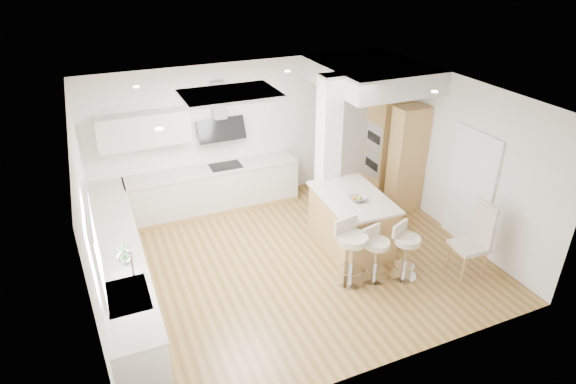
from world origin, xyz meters
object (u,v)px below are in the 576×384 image
bar_stool_a (351,249)px  peninsula (351,220)px  bar_stool_c (405,248)px  dining_chair (476,237)px  bar_stool_b (375,252)px

bar_stool_a → peninsula: bearing=48.1°
peninsula → bar_stool_c: size_ratio=1.74×
bar_stool_a → bar_stool_c: bar_stool_a is taller
dining_chair → bar_stool_a: bearing=168.0°
bar_stool_b → dining_chair: (1.54, -0.46, 0.16)m
bar_stool_a → bar_stool_b: (0.39, -0.09, -0.10)m
bar_stool_c → peninsula: bearing=82.6°
bar_stool_b → dining_chair: size_ratio=0.73×
peninsula → bar_stool_a: size_ratio=1.51×
bar_stool_b → peninsula: bearing=68.4°
peninsula → dining_chair: (1.39, -1.45, 0.18)m
bar_stool_c → dining_chair: 1.14m
bar_stool_b → dining_chair: 1.61m
peninsula → bar_stool_c: (0.31, -1.12, 0.04)m
peninsula → dining_chair: dining_chair is taller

